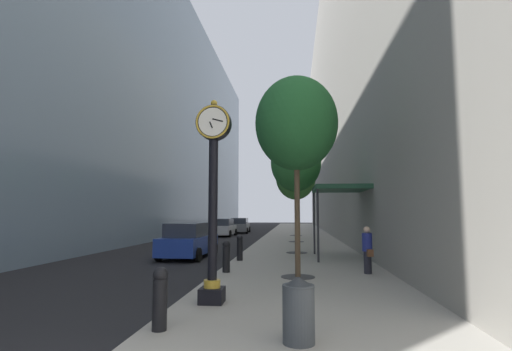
% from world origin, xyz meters
% --- Properties ---
extents(ground_plane, '(110.00, 110.00, 0.00)m').
position_xyz_m(ground_plane, '(0.00, 27.00, 0.00)').
color(ground_plane, black).
rests_on(ground_plane, ground).
extents(sidewalk_right, '(6.08, 80.00, 0.14)m').
position_xyz_m(sidewalk_right, '(3.04, 30.00, 0.07)').
color(sidewalk_right, '#9E998E').
rests_on(sidewalk_right, ground).
extents(building_block_left, '(9.00, 80.00, 24.65)m').
position_xyz_m(building_block_left, '(-12.59, 30.00, 12.33)').
color(building_block_left, slate).
rests_on(building_block_left, ground).
extents(building_block_right, '(9.00, 80.00, 28.66)m').
position_xyz_m(building_block_right, '(10.58, 30.00, 14.33)').
color(building_block_right, gray).
rests_on(building_block_right, ground).
extents(street_clock, '(0.84, 0.55, 4.82)m').
position_xyz_m(street_clock, '(0.85, 5.75, 2.79)').
color(street_clock, black).
rests_on(street_clock, sidewalk_right).
extents(bollard_nearest, '(0.28, 0.28, 1.11)m').
position_xyz_m(bollard_nearest, '(0.37, 3.63, 0.72)').
color(bollard_nearest, black).
rests_on(bollard_nearest, sidewalk_right).
extents(bollard_third, '(0.28, 0.28, 1.11)m').
position_xyz_m(bollard_third, '(0.37, 10.28, 0.72)').
color(bollard_third, black).
rests_on(bollard_third, sidewalk_right).
extents(bollard_fourth, '(0.28, 0.28, 1.11)m').
position_xyz_m(bollard_fourth, '(0.37, 13.61, 0.72)').
color(bollard_fourth, black).
rests_on(bollard_fourth, sidewalk_right).
extents(street_tree_near, '(2.77, 2.77, 6.68)m').
position_xyz_m(street_tree_near, '(2.87, 9.52, 5.20)').
color(street_tree_near, '#333335').
rests_on(street_tree_near, sidewalk_right).
extents(street_tree_mid_near, '(2.67, 2.67, 6.27)m').
position_xyz_m(street_tree_mid_near, '(2.87, 17.03, 4.85)').
color(street_tree_mid_near, '#333335').
rests_on(street_tree_mid_near, sidewalk_right).
extents(street_tree_mid_far, '(2.90, 2.90, 6.34)m').
position_xyz_m(street_tree_mid_far, '(2.87, 24.55, 4.80)').
color(street_tree_mid_far, '#333335').
rests_on(street_tree_mid_far, sidewalk_right).
extents(street_tree_far, '(2.41, 2.41, 6.34)m').
position_xyz_m(street_tree_far, '(2.87, 32.06, 5.06)').
color(street_tree_far, '#333335').
rests_on(street_tree_far, sidewalk_right).
extents(trash_bin, '(0.53, 0.53, 1.05)m').
position_xyz_m(trash_bin, '(2.83, 3.21, 0.68)').
color(trash_bin, '#383D42').
rests_on(trash_bin, sidewalk_right).
extents(pedestrian_walking, '(0.41, 0.50, 1.61)m').
position_xyz_m(pedestrian_walking, '(5.26, 10.46, 0.98)').
color(pedestrian_walking, '#23232D').
rests_on(pedestrian_walking, sidewalk_right).
extents(storefront_awning, '(2.40, 3.60, 3.30)m').
position_xyz_m(storefront_awning, '(4.84, 14.92, 3.28)').
color(storefront_awning, '#235138').
rests_on(storefront_awning, sidewalk_right).
extents(car_grey_near, '(2.17, 4.50, 1.63)m').
position_xyz_m(car_grey_near, '(-3.25, 38.58, 0.79)').
color(car_grey_near, slate).
rests_on(car_grey_near, ground).
extents(car_silver_mid, '(2.06, 4.20, 1.64)m').
position_xyz_m(car_silver_mid, '(-3.91, 32.41, 0.80)').
color(car_silver_mid, '#B7BABF').
rests_on(car_silver_mid, ground).
extents(car_blue_far, '(2.20, 4.59, 1.71)m').
position_xyz_m(car_blue_far, '(-2.48, 15.51, 0.83)').
color(car_blue_far, navy).
rests_on(car_blue_far, ground).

